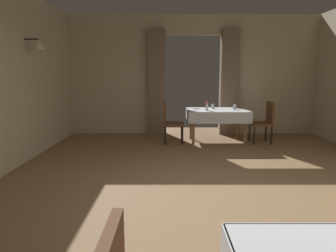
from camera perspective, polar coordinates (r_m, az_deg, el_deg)
name	(u,v)px	position (r m, az deg, el deg)	size (l,w,h in m)	color
ground	(217,196)	(3.94, 9.38, -13.06)	(10.08, 10.08, 0.00)	olive
wall_back	(192,75)	(7.79, 4.58, 9.70)	(6.40, 0.27, 3.00)	beige
dining_table_mid	(216,113)	(6.84, 9.16, 2.38)	(1.35, 0.98, 0.75)	olive
chair_mid_right	(264,120)	(7.04, 17.77, 1.06)	(0.44, 0.44, 0.93)	black
chair_mid_left	(169,120)	(6.70, 0.23, 1.10)	(0.44, 0.44, 0.93)	black
flower_vase_mid	(206,105)	(6.60, 7.26, 3.92)	(0.07, 0.07, 0.21)	silver
plate_mid_b	(195,109)	(6.90, 5.26, 3.33)	(0.19, 0.19, 0.01)	white
glass_mid_c	(212,106)	(7.05, 8.34, 3.78)	(0.07, 0.07, 0.11)	silver
glass_mid_d	(234,107)	(6.89, 12.45, 3.58)	(0.07, 0.07, 0.12)	silver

